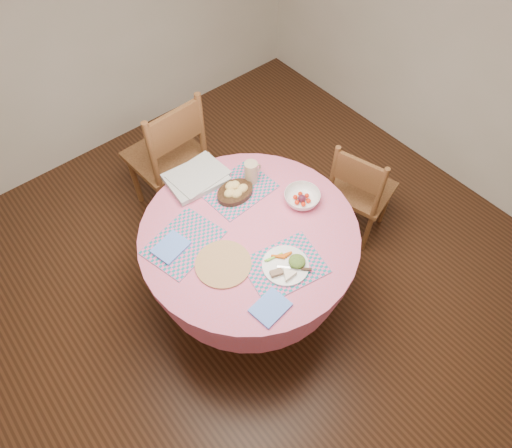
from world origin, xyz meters
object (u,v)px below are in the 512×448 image
at_px(chair_back, 169,155).
at_px(latte_mug, 251,172).
at_px(chair_right, 359,190).
at_px(dinner_plate, 287,265).
at_px(fruit_bowl, 302,198).
at_px(bread_bowl, 235,191).
at_px(wicker_trivet, 223,264).
at_px(dining_table, 250,251).

height_order(chair_back, latte_mug, chair_back).
bearing_deg(chair_right, dinner_plate, 89.78).
relative_size(chair_right, fruit_bowl, 3.59).
height_order(chair_right, latte_mug, latte_mug).
relative_size(bread_bowl, fruit_bowl, 0.96).
distance_m(latte_mug, fruit_bowl, 0.34).
bearing_deg(wicker_trivet, bread_bowl, 44.29).
height_order(wicker_trivet, bread_bowl, bread_bowl).
relative_size(chair_right, chair_back, 0.83).
xyz_separation_m(chair_back, bread_bowl, (0.02, -0.73, 0.24)).
xyz_separation_m(chair_right, wicker_trivet, (-1.18, -0.04, 0.31)).
distance_m(chair_right, chair_back, 1.34).
distance_m(dining_table, chair_right, 0.95).
height_order(dining_table, fruit_bowl, fruit_bowl).
relative_size(dinner_plate, latte_mug, 1.71).
bearing_deg(dinner_plate, bread_bowl, 80.24).
height_order(chair_back, bread_bowl, chair_back).
bearing_deg(latte_mug, dinner_plate, -112.30).
bearing_deg(wicker_trivet, fruit_bowl, 4.69).
distance_m(dinner_plate, bread_bowl, 0.58).
distance_m(chair_back, wicker_trivet, 1.14).
xyz_separation_m(dining_table, latte_mug, (0.25, 0.29, 0.27)).
distance_m(chair_back, dinner_plate, 1.32).
relative_size(dining_table, fruit_bowl, 5.19).
bearing_deg(chair_back, chair_right, 126.50).
xyz_separation_m(dining_table, chair_right, (0.94, -0.04, -0.11)).
relative_size(chair_back, bread_bowl, 4.52).
xyz_separation_m(chair_back, dinner_plate, (-0.08, -1.30, 0.23)).
relative_size(bread_bowl, latte_mug, 1.59).
xyz_separation_m(chair_back, fruit_bowl, (0.29, -1.02, 0.24)).
bearing_deg(chair_right, dining_table, 71.42).
bearing_deg(dining_table, dinner_plate, -88.06).
xyz_separation_m(wicker_trivet, latte_mug, (0.49, 0.36, 0.07)).
bearing_deg(dining_table, chair_back, 85.07).
bearing_deg(latte_mug, chair_back, 103.35).
bearing_deg(bread_bowl, fruit_bowl, -47.21).
bearing_deg(chair_right, bread_bowl, 53.89).
bearing_deg(fruit_bowl, chair_back, 105.90).
relative_size(dining_table, dinner_plate, 5.00).
relative_size(chair_back, latte_mug, 7.17).
bearing_deg(chair_right, latte_mug, 48.46).
relative_size(chair_right, wicker_trivet, 2.86).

